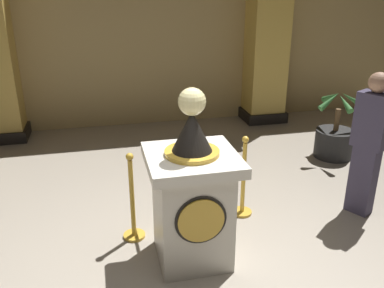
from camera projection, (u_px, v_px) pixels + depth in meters
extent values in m
plane|color=#9E9384|center=(197.00, 277.00, 3.92)|extent=(11.11, 11.11, 0.00)
cube|color=tan|center=(136.00, 27.00, 7.52)|extent=(11.11, 0.16, 3.63)
cube|color=beige|center=(192.00, 212.00, 4.02)|extent=(0.68, 0.68, 1.03)
cube|color=beige|center=(192.00, 159.00, 3.81)|extent=(0.85, 0.85, 0.10)
cylinder|color=gold|center=(201.00, 221.00, 3.65)|extent=(0.42, 0.03, 0.42)
cylinder|color=black|center=(201.00, 220.00, 3.66)|extent=(0.48, 0.01, 0.48)
cylinder|color=gold|center=(192.00, 152.00, 3.79)|extent=(0.51, 0.51, 0.04)
cone|color=black|center=(192.00, 131.00, 3.71)|extent=(0.37, 0.37, 0.38)
cylinder|color=gold|center=(192.00, 112.00, 3.64)|extent=(0.03, 0.03, 0.06)
sphere|color=beige|center=(192.00, 102.00, 3.61)|extent=(0.25, 0.25, 0.25)
cylinder|color=gold|center=(242.00, 212.00, 4.98)|extent=(0.24, 0.24, 0.03)
cylinder|color=gold|center=(243.00, 179.00, 4.82)|extent=(0.05, 0.05, 0.91)
sphere|color=gold|center=(245.00, 140.00, 4.64)|extent=(0.08, 0.08, 0.08)
cylinder|color=gold|center=(134.00, 235.00, 4.53)|extent=(0.24, 0.24, 0.03)
cylinder|color=gold|center=(132.00, 200.00, 4.37)|extent=(0.05, 0.05, 0.91)
sphere|color=gold|center=(130.00, 157.00, 4.18)|extent=(0.08, 0.08, 0.08)
cylinder|color=black|center=(218.00, 157.00, 4.58)|extent=(0.14, 0.67, 0.21)
cylinder|color=black|center=(161.00, 166.00, 4.36)|extent=(0.14, 0.67, 0.21)
sphere|color=black|center=(191.00, 169.00, 4.50)|extent=(0.04, 0.04, 0.04)
cube|color=black|center=(6.00, 132.00, 7.34)|extent=(0.78, 0.78, 0.20)
cube|color=black|center=(261.00, 114.00, 8.36)|extent=(0.80, 0.80, 0.20)
cube|color=gold|center=(267.00, 30.00, 7.75)|extent=(0.69, 0.69, 3.49)
cylinder|color=black|center=(334.00, 143.00, 6.52)|extent=(0.59, 0.59, 0.44)
cylinder|color=brown|center=(337.00, 120.00, 6.37)|extent=(0.08, 0.08, 0.35)
cone|color=#2D662D|center=(352.00, 99.00, 6.27)|extent=(0.39, 0.15, 0.29)
cone|color=#2D662D|center=(331.00, 97.00, 6.42)|extent=(0.15, 0.38, 0.29)
cone|color=#2D662D|center=(330.00, 101.00, 6.19)|extent=(0.38, 0.15, 0.30)
cone|color=#2D662D|center=(345.00, 103.00, 6.08)|extent=(0.14, 0.39, 0.25)
cube|color=#383347|center=(363.00, 180.00, 4.88)|extent=(0.29, 0.33, 0.84)
cube|color=#383347|center=(373.00, 121.00, 4.61)|extent=(0.36, 0.42, 0.63)
sphere|color=#997056|center=(379.00, 83.00, 4.45)|extent=(0.23, 0.23, 0.23)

